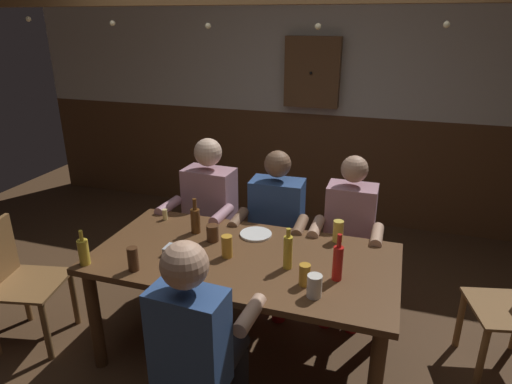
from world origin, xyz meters
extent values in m
plane|color=#4C331E|center=(0.00, 0.00, 0.00)|extent=(8.08, 8.08, 0.00)
cube|color=beige|center=(0.00, 2.51, 1.78)|extent=(6.73, 0.12, 1.19)
cube|color=brown|center=(0.00, 2.51, 0.59)|extent=(6.73, 0.12, 1.18)
cube|color=brown|center=(0.00, 0.07, 0.73)|extent=(1.89, 0.95, 0.04)
cylinder|color=brown|center=(-0.86, -0.33, 0.36)|extent=(0.08, 0.08, 0.71)
cylinder|color=brown|center=(0.86, -0.33, 0.36)|extent=(0.08, 0.08, 0.71)
cylinder|color=brown|center=(-0.86, 0.46, 0.36)|extent=(0.08, 0.08, 0.71)
cylinder|color=brown|center=(0.86, 0.46, 0.36)|extent=(0.08, 0.08, 0.71)
cube|color=#B78493|center=(-0.57, 0.84, 0.74)|extent=(0.41, 0.26, 0.56)
sphere|color=beige|center=(-0.57, 0.84, 1.16)|extent=(0.22, 0.22, 0.22)
cylinder|color=#33724C|center=(-0.46, 0.71, 0.48)|extent=(0.15, 0.37, 0.13)
cylinder|color=#33724C|center=(-0.68, 0.73, 0.48)|extent=(0.15, 0.37, 0.13)
cylinder|color=#33724C|center=(-0.47, 0.53, 0.21)|extent=(0.10, 0.10, 0.42)
cylinder|color=#33724C|center=(-0.69, 0.54, 0.21)|extent=(0.10, 0.10, 0.42)
cylinder|color=#B78493|center=(-0.35, 0.57, 0.77)|extent=(0.10, 0.28, 0.08)
cylinder|color=#B78493|center=(-0.81, 0.60, 0.77)|extent=(0.10, 0.28, 0.08)
cube|color=#2D4C84|center=(0.00, 0.84, 0.72)|extent=(0.41, 0.25, 0.53)
sphere|color=brown|center=(0.00, 0.84, 1.12)|extent=(0.20, 0.20, 0.20)
cylinder|color=#AD1919|center=(0.12, 0.70, 0.48)|extent=(0.14, 0.42, 0.13)
cylinder|color=#AD1919|center=(-0.11, 0.69, 0.48)|extent=(0.14, 0.42, 0.13)
cylinder|color=#AD1919|center=(0.12, 0.49, 0.21)|extent=(0.10, 0.10, 0.42)
cylinder|color=#AD1919|center=(-0.10, 0.48, 0.21)|extent=(0.10, 0.10, 0.42)
cylinder|color=brown|center=(0.24, 0.59, 0.75)|extent=(0.09, 0.28, 0.08)
cylinder|color=brown|center=(-0.22, 0.58, 0.75)|extent=(0.09, 0.28, 0.08)
cube|color=#B78493|center=(0.57, 0.84, 0.73)|extent=(0.36, 0.24, 0.55)
sphere|color=tan|center=(0.57, 0.84, 1.14)|extent=(0.19, 0.19, 0.19)
cylinder|color=#AD1919|center=(0.66, 0.72, 0.48)|extent=(0.13, 0.37, 0.13)
cylinder|color=#AD1919|center=(0.47, 0.72, 0.48)|extent=(0.13, 0.37, 0.13)
cylinder|color=#AD1919|center=(0.66, 0.54, 0.21)|extent=(0.10, 0.10, 0.42)
cylinder|color=#AD1919|center=(0.47, 0.54, 0.21)|extent=(0.10, 0.10, 0.42)
cylinder|color=tan|center=(0.77, 0.59, 0.76)|extent=(0.08, 0.28, 0.08)
cylinder|color=tan|center=(0.36, 0.59, 0.76)|extent=(0.08, 0.28, 0.08)
cube|color=#2D4C84|center=(0.00, -0.71, 0.72)|extent=(0.37, 0.23, 0.52)
sphere|color=tan|center=(0.00, -0.71, 1.12)|extent=(0.22, 0.22, 0.22)
cylinder|color=black|center=(-0.09, -0.55, 0.48)|extent=(0.15, 0.42, 0.13)
cylinder|color=black|center=(0.11, -0.56, 0.48)|extent=(0.15, 0.42, 0.13)
cylinder|color=black|center=(-0.08, -0.34, 0.21)|extent=(0.10, 0.10, 0.42)
cylinder|color=black|center=(0.12, -0.35, 0.21)|extent=(0.10, 0.10, 0.42)
cylinder|color=tan|center=(-0.20, -0.45, 0.75)|extent=(0.10, 0.28, 0.08)
cylinder|color=tan|center=(0.23, -0.48, 0.75)|extent=(0.10, 0.28, 0.08)
cube|color=brown|center=(-1.44, -0.24, 0.45)|extent=(0.52, 0.52, 0.02)
cylinder|color=brown|center=(-1.30, -0.02, 0.22)|extent=(0.04, 0.04, 0.44)
cylinder|color=brown|center=(-1.22, -0.39, 0.22)|extent=(0.04, 0.04, 0.44)
cylinder|color=brown|center=(-1.67, -0.09, 0.22)|extent=(0.04, 0.04, 0.44)
cube|color=brown|center=(1.61, 0.45, 0.45)|extent=(0.53, 0.53, 0.02)
cylinder|color=brown|center=(1.47, 0.22, 0.22)|extent=(0.04, 0.04, 0.44)
cylinder|color=brown|center=(1.38, 0.59, 0.22)|extent=(0.04, 0.04, 0.44)
cylinder|color=#F9E08C|center=(-0.73, 0.40, 0.79)|extent=(0.04, 0.04, 0.08)
cube|color=#B2B7BC|center=(-0.41, -0.04, 0.78)|extent=(0.14, 0.10, 0.05)
cylinder|color=white|center=(-0.02, 0.36, 0.76)|extent=(0.22, 0.22, 0.01)
cylinder|color=red|center=(0.59, -0.02, 0.85)|extent=(0.06, 0.06, 0.20)
cylinder|color=red|center=(0.59, -0.02, 1.00)|extent=(0.03, 0.03, 0.08)
cylinder|color=#593314|center=(-0.42, 0.28, 0.84)|extent=(0.07, 0.07, 0.17)
cylinder|color=#593314|center=(-0.42, 0.28, 0.96)|extent=(0.03, 0.03, 0.08)
cylinder|color=gold|center=(0.30, 0.01, 0.85)|extent=(0.05, 0.05, 0.20)
cylinder|color=gold|center=(0.30, 0.01, 0.98)|extent=(0.03, 0.03, 0.05)
cylinder|color=gold|center=(-0.88, -0.32, 0.83)|extent=(0.06, 0.06, 0.16)
cylinder|color=gold|center=(-0.88, -0.32, 0.94)|extent=(0.02, 0.02, 0.07)
cylinder|color=#E5C64C|center=(0.53, 0.45, 0.83)|extent=(0.07, 0.07, 0.15)
cylinder|color=#4C2D19|center=(-0.56, -0.29, 0.83)|extent=(0.06, 0.06, 0.15)
cylinder|color=white|center=(0.50, -0.23, 0.82)|extent=(0.08, 0.08, 0.13)
cylinder|color=#4C2D19|center=(-0.26, 0.20, 0.81)|extent=(0.08, 0.08, 0.11)
cylinder|color=gold|center=(-0.09, 0.03, 0.82)|extent=(0.07, 0.07, 0.14)
cylinder|color=gold|center=(0.43, -0.13, 0.82)|extent=(0.06, 0.06, 0.13)
cube|color=brown|center=(-0.07, 2.38, 1.62)|extent=(0.56, 0.12, 0.70)
sphere|color=black|center=(-0.07, 2.31, 1.62)|extent=(0.03, 0.03, 0.03)
sphere|color=#F9EAB2|center=(-1.68, 0.41, 2.13)|extent=(0.04, 0.04, 0.04)
sphere|color=#F9EAB2|center=(-1.01, 0.41, 2.11)|extent=(0.04, 0.04, 0.04)
sphere|color=#F9EAB2|center=(-0.34, 0.41, 2.09)|extent=(0.04, 0.04, 0.04)
sphere|color=#F9EAB2|center=(0.34, 0.41, 2.09)|extent=(0.04, 0.04, 0.04)
sphere|color=#F9EAB2|center=(1.01, 0.41, 2.11)|extent=(0.04, 0.04, 0.04)
camera|label=1|loc=(0.83, -2.25, 2.14)|focal=31.46mm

